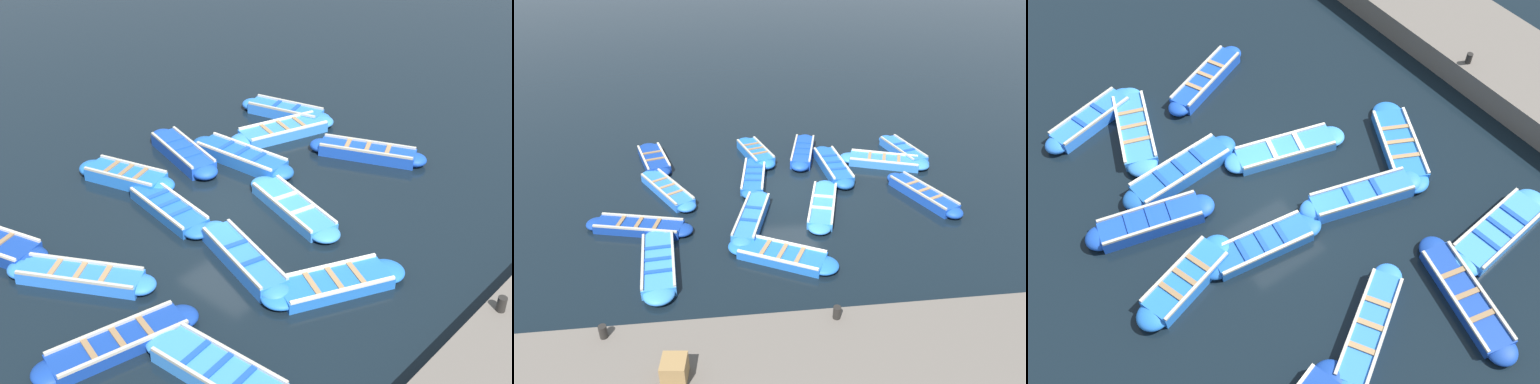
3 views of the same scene
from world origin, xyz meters
The scene contains 19 objects.
ground_plane centered at (0.00, 0.00, 0.00)m, with size 120.00×120.00×0.00m, color black.
boat_far_corner centered at (-3.29, -5.60, 0.18)m, with size 3.58×1.84×0.41m.
boat_inner_gap centered at (-1.69, 2.13, 0.20)m, with size 3.92×1.15×0.46m.
boat_near_quay centered at (-0.49, -4.84, 0.17)m, with size 3.68×2.61×0.39m.
boat_stern_in centered at (-1.97, 4.47, 0.18)m, with size 2.16×3.97×0.41m.
boat_centre centered at (-3.26, 1.08, 0.20)m, with size 3.71×1.68×0.46m.
boat_drifting centered at (4.23, -0.88, 0.15)m, with size 2.57×3.77×0.36m.
boat_alongside centered at (2.00, -1.69, 0.20)m, with size 3.79×1.78×0.45m.
boat_bow_out centered at (-1.23, -1.33, 0.16)m, with size 3.64×1.32×0.37m.
boat_outer_left centered at (1.33, 1.05, 0.15)m, with size 3.92×1.85×0.35m.
boat_end_of_row centered at (-2.88, 5.67, 0.19)m, with size 3.48×1.61×0.44m.
boat_tucked centered at (2.02, -5.66, 0.16)m, with size 1.69×3.95×0.37m.
boat_outer_right centered at (4.22, -4.81, 0.17)m, with size 3.93×1.27×0.40m.
boat_mid_row centered at (-3.43, -1.07, 0.20)m, with size 3.37×1.77×0.46m.
boat_broadside centered at (1.03, 5.09, 0.19)m, with size 3.73×2.17×0.44m.
quay_wall centered at (9.36, 0.00, 0.46)m, with size 3.57×18.35×0.92m.
bollard_north centered at (7.92, -5.74, 1.09)m, with size 0.20×0.20×0.35m, color black.
bollard_mid_north centered at (7.92, 0.00, 1.09)m, with size 0.20×0.20×0.35m, color black.
wooden_crate centered at (9.34, -3.96, 1.19)m, with size 0.55×0.55×0.55m, color olive.
Camera 2 is at (17.00, -2.73, 10.01)m, focal length 35.00 mm.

